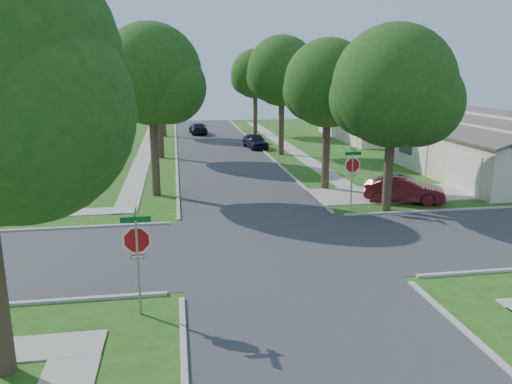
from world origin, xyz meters
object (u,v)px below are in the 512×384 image
at_px(stop_sign_sw, 137,244).
at_px(tree_e_far, 256,76).
at_px(house_nw_far, 42,125).
at_px(tree_e_near, 329,87).
at_px(tree_w_near, 152,79).
at_px(house_ne_far, 377,123).
at_px(car_driveway, 404,190).
at_px(car_curb_west, 198,128).
at_px(tree_w_far, 163,81).
at_px(car_curb_east, 255,141).
at_px(house_ne_near, 488,152).
at_px(tree_e_mid, 283,74).
at_px(tree_w_mid, 159,71).
at_px(tree_ne_corner, 395,92).
at_px(stop_sign_ne, 352,168).

height_order(stop_sign_sw, tree_e_far, tree_e_far).
distance_m(stop_sign_sw, house_nw_far, 38.40).
height_order(tree_e_near, tree_w_near, tree_w_near).
height_order(stop_sign_sw, tree_e_near, tree_e_near).
height_order(house_ne_far, car_driveway, house_ne_far).
height_order(stop_sign_sw, car_driveway, stop_sign_sw).
relative_size(tree_w_near, car_curb_west, 2.22).
height_order(tree_e_far, tree_w_near, tree_w_near).
distance_m(tree_w_far, house_ne_far, 21.61).
bearing_deg(car_driveway, car_curb_east, 37.67).
xyz_separation_m(house_ne_near, house_ne_far, (0.00, 18.00, 0.00)).
distance_m(house_ne_near, house_ne_far, 18.00).
xyz_separation_m(tree_e_near, tree_e_mid, (0.01, 12.00, 0.61)).
bearing_deg(tree_w_mid, stop_sign_sw, -90.13).
bearing_deg(tree_ne_corner, tree_w_near, 156.44).
bearing_deg(tree_w_mid, tree_e_near, -51.95).
distance_m(tree_w_near, house_ne_near, 21.24).
distance_m(stop_sign_sw, tree_w_mid, 26.09).
height_order(stop_sign_sw, tree_w_near, tree_w_near).
distance_m(house_ne_near, house_nw_far, 38.26).
xyz_separation_m(tree_w_mid, house_nw_far, (-11.35, 10.99, -4.97)).
height_order(tree_ne_corner, car_driveway, tree_ne_corner).
height_order(tree_w_near, car_curb_west, tree_w_near).
distance_m(stop_sign_ne, car_curb_east, 20.00).
distance_m(tree_w_near, tree_ne_corner, 12.02).
bearing_deg(stop_sign_ne, tree_w_mid, 119.80).
bearing_deg(tree_ne_corner, tree_e_far, 93.09).
xyz_separation_m(car_driveway, car_curb_west, (-9.00, 29.79, -0.07)).
relative_size(car_driveway, car_curb_east, 1.06).
bearing_deg(car_driveway, stop_sign_sw, 153.34).
height_order(tree_w_far, car_curb_east, tree_w_far).
bearing_deg(house_ne_far, tree_w_mid, -158.83).
relative_size(tree_e_mid, tree_ne_corner, 1.06).
xyz_separation_m(tree_e_mid, tree_w_near, (-9.40, -12.00, -0.14)).
height_order(stop_sign_ne, house_ne_far, house_ne_far).
relative_size(stop_sign_ne, tree_w_near, 0.33).
bearing_deg(tree_e_far, tree_e_mid, -89.98).
distance_m(tree_e_far, tree_w_near, 26.71).
distance_m(tree_e_far, house_ne_near, 25.99).
bearing_deg(tree_e_near, tree_w_mid, 128.05).
xyz_separation_m(tree_e_far, car_driveway, (3.05, -28.51, -5.33)).
distance_m(house_ne_near, car_driveway, 9.90).
bearing_deg(tree_ne_corner, tree_e_near, 108.53).
bearing_deg(house_nw_far, tree_e_mid, -27.91).
relative_size(tree_w_far, car_curb_east, 2.14).
xyz_separation_m(tree_w_far, car_curb_east, (7.85, -9.41, -4.87)).
relative_size(tree_e_far, car_curb_west, 2.16).
relative_size(stop_sign_sw, car_curb_east, 0.80).
xyz_separation_m(tree_e_near, car_curb_west, (-5.95, 26.29, -5.06)).
relative_size(tree_ne_corner, car_curb_east, 2.31).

